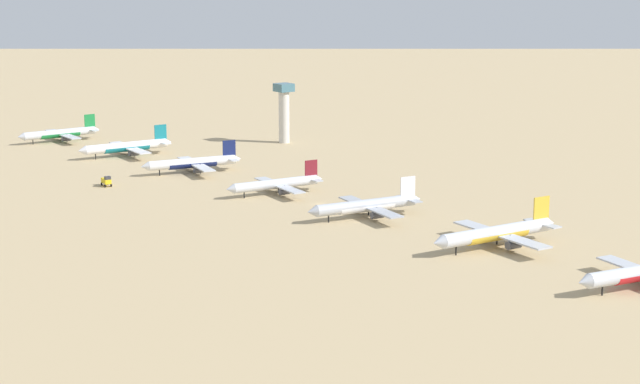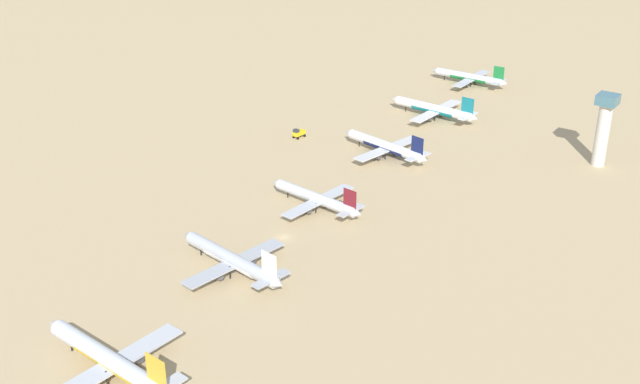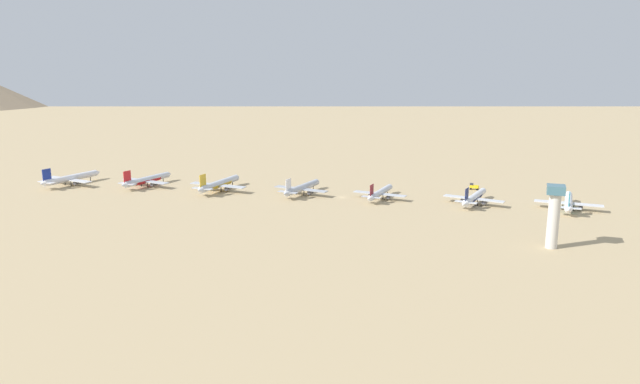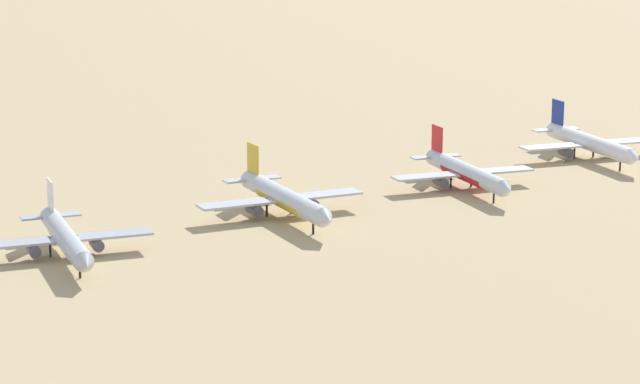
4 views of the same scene
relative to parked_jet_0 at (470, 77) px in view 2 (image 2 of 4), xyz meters
The scene contains 9 objects.
ground_plane 174.40m from the parked_jet_0, 96.80° to the left, with size 2067.98×2067.98×0.00m, color tan.
parked_jet_0 is the anchor object (origin of this frame).
parked_jet_1 52.47m from the parked_jet_0, 98.84° to the left, with size 42.23×34.32×12.18m.
parked_jet_2 100.72m from the parked_jet_0, 97.30° to the left, with size 40.58×33.24×11.76m.
parked_jet_3 152.51m from the parked_jet_0, 96.55° to the left, with size 38.16×31.10×11.00m.
parked_jet_4 198.82m from the parked_jet_0, 96.13° to the left, with size 41.69×34.07×12.04m.
parked_jet_5 249.91m from the parked_jet_0, 96.61° to the left, with size 45.37×36.90×13.08m.
service_truck 106.35m from the parked_jet_0, 76.22° to the left, with size 3.20×5.43×3.90m.
control_tower 102.97m from the parked_jet_0, 142.29° to the left, with size 7.20×7.20×26.95m.
Camera 2 is at (-129.62, 166.28, 113.72)m, focal length 44.32 mm.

